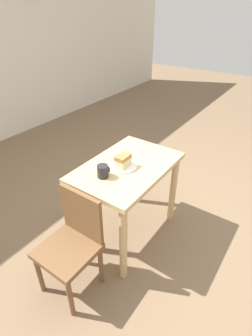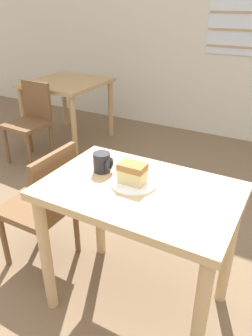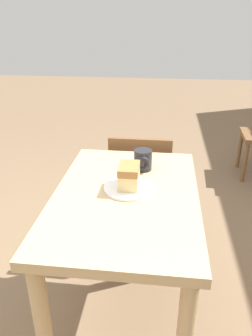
{
  "view_description": "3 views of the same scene",
  "coord_description": "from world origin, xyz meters",
  "px_view_note": "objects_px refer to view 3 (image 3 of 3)",
  "views": [
    {
      "loc": [
        -1.59,
        -0.77,
        1.88
      ],
      "look_at": [
        -0.18,
        0.22,
        0.77
      ],
      "focal_mm": 28.0,
      "sensor_mm": 36.0,
      "label": 1
    },
    {
      "loc": [
        0.46,
        -0.91,
        1.54
      ],
      "look_at": [
        -0.19,
        0.27,
        0.83
      ],
      "focal_mm": 35.0,
      "sensor_mm": 36.0,
      "label": 2
    },
    {
      "loc": [
        1.06,
        0.4,
        1.44
      ],
      "look_at": [
        -0.17,
        0.25,
        0.85
      ],
      "focal_mm": 35.0,
      "sensor_mm": 36.0,
      "label": 3
    }
  ],
  "objects_px": {
    "chair_near_window": "(141,186)",
    "plate": "(128,188)",
    "cake_slice": "(129,176)",
    "dining_table_near": "(126,221)",
    "coffee_mug": "(143,160)"
  },
  "relations": [
    {
      "from": "dining_table_near",
      "to": "chair_near_window",
      "type": "relative_size",
      "value": 1.14
    },
    {
      "from": "plate",
      "to": "coffee_mug",
      "type": "height_order",
      "value": "coffee_mug"
    },
    {
      "from": "plate",
      "to": "dining_table_near",
      "type": "bearing_deg",
      "value": -11.46
    },
    {
      "from": "plate",
      "to": "coffee_mug",
      "type": "distance_m",
      "value": 0.21
    },
    {
      "from": "dining_table_near",
      "to": "coffee_mug",
      "type": "relative_size",
      "value": 9.25
    },
    {
      "from": "dining_table_near",
      "to": "coffee_mug",
      "type": "bearing_deg",
      "value": 167.32
    },
    {
      "from": "dining_table_near",
      "to": "cake_slice",
      "type": "xyz_separation_m",
      "value": [
        -0.04,
        0.01,
        0.2
      ]
    },
    {
      "from": "plate",
      "to": "cake_slice",
      "type": "bearing_deg",
      "value": 172.4
    },
    {
      "from": "coffee_mug",
      "to": "chair_near_window",
      "type": "bearing_deg",
      "value": -175.06
    },
    {
      "from": "cake_slice",
      "to": "dining_table_near",
      "type": "bearing_deg",
      "value": -10.78
    },
    {
      "from": "plate",
      "to": "cake_slice",
      "type": "distance_m",
      "value": 0.06
    },
    {
      "from": "chair_near_window",
      "to": "dining_table_near",
      "type": "bearing_deg",
      "value": 88.36
    },
    {
      "from": "dining_table_near",
      "to": "chair_near_window",
      "type": "height_order",
      "value": "chair_near_window"
    },
    {
      "from": "plate",
      "to": "cake_slice",
      "type": "xyz_separation_m",
      "value": [
        -0.01,
        0.0,
        0.05
      ]
    },
    {
      "from": "chair_near_window",
      "to": "plate",
      "type": "distance_m",
      "value": 0.69
    }
  ]
}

